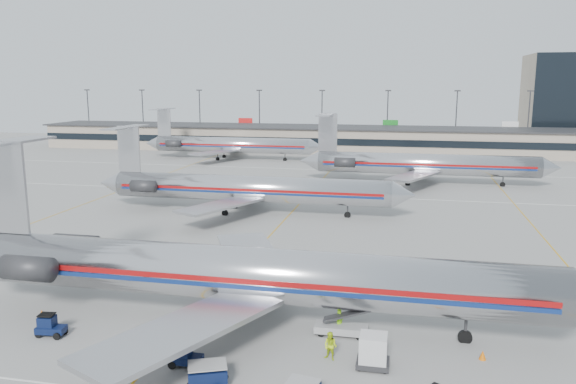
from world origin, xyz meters
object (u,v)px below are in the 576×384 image
(jet_second_row, at_px, (243,188))
(tug_center, at_px, (184,355))
(jet_foreground, at_px, (238,273))
(uld_container, at_px, (373,351))
(belt_loader, at_px, (343,327))

(jet_second_row, xyz_separation_m, tug_center, (8.40, -40.70, -2.56))
(jet_foreground, xyz_separation_m, uld_container, (9.87, -4.61, -2.66))
(jet_second_row, relative_size, belt_loader, 10.20)
(belt_loader, bearing_deg, uld_container, -60.77)
(jet_foreground, xyz_separation_m, belt_loader, (7.56, -0.60, -3.10))
(jet_second_row, distance_m, uld_container, 43.16)
(jet_foreground, relative_size, uld_container, 23.61)
(uld_container, bearing_deg, jet_foreground, 154.66)
(jet_second_row, xyz_separation_m, belt_loader, (17.26, -34.39, -2.69))
(jet_foreground, height_order, tug_center, jet_foreground)
(jet_second_row, bearing_deg, jet_foreground, -73.99)
(jet_foreground, height_order, uld_container, jet_foreground)
(uld_container, relative_size, belt_loader, 0.49)
(jet_second_row, relative_size, uld_container, 20.96)
(jet_foreground, xyz_separation_m, jet_second_row, (-9.70, 33.79, -0.42))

